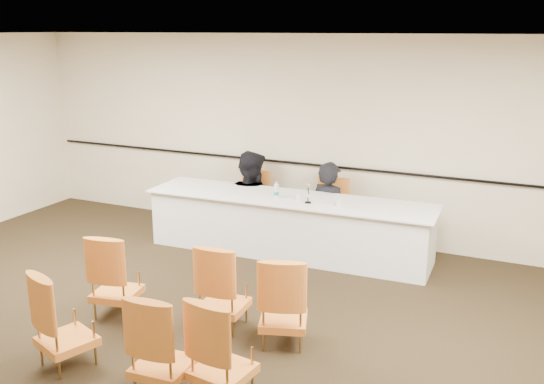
{
  "coord_description": "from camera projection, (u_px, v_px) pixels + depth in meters",
  "views": [
    {
      "loc": [
        2.99,
        -4.32,
        3.08
      ],
      "look_at": [
        -0.2,
        2.6,
        1.01
      ],
      "focal_mm": 40.0,
      "sensor_mm": 36.0,
      "label": 1
    }
  ],
  "objects": [
    {
      "name": "aud_chair_front_right",
      "position": [
        284.0,
        300.0,
        5.99
      ],
      "size": [
        0.63,
        0.63,
        0.95
      ],
      "primitive_type": null,
      "rotation": [
        0.0,
        0.0,
        0.33
      ],
      "color": "orange",
      "rests_on": "ground"
    },
    {
      "name": "panel_table",
      "position": [
        289.0,
        225.0,
        8.45
      ],
      "size": [
        4.09,
        1.07,
        0.81
      ],
      "primitive_type": null,
      "rotation": [
        0.0,
        0.0,
        0.04
      ],
      "color": "white",
      "rests_on": "ground"
    },
    {
      "name": "aud_chair_back_left",
      "position": [
        65.0,
        319.0,
        5.6
      ],
      "size": [
        0.64,
        0.64,
        0.95
      ],
      "primitive_type": null,
      "rotation": [
        0.0,
        0.0,
        -0.35
      ],
      "color": "orange",
      "rests_on": "ground"
    },
    {
      "name": "microphone",
      "position": [
        308.0,
        194.0,
        8.05
      ],
      "size": [
        0.14,
        0.2,
        0.25
      ],
      "primitive_type": null,
      "rotation": [
        0.0,
        0.0,
        0.33
      ],
      "color": "black",
      "rests_on": "panel_table"
    },
    {
      "name": "floor",
      "position": [
        177.0,
        360.0,
        5.8
      ],
      "size": [
        10.0,
        10.0,
        0.0
      ],
      "primitive_type": "plane",
      "color": "black",
      "rests_on": "ground"
    },
    {
      "name": "wall_back",
      "position": [
        324.0,
        138.0,
        8.91
      ],
      "size": [
        10.0,
        0.04,
        3.0
      ],
      "primitive_type": "cube",
      "color": "#F5EBC0",
      "rests_on": "ground"
    },
    {
      "name": "panelist_main_chair",
      "position": [
        329.0,
        213.0,
        8.81
      ],
      "size": [
        0.52,
        0.52,
        0.95
      ],
      "primitive_type": null,
      "rotation": [
        0.0,
        0.0,
        0.04
      ],
      "color": "orange",
      "rests_on": "ground"
    },
    {
      "name": "panelist_main",
      "position": [
        329.0,
        220.0,
        8.84
      ],
      "size": [
        0.73,
        0.59,
        1.73
      ],
      "primitive_type": "imported",
      "rotation": [
        0.0,
        0.0,
        2.83
      ],
      "color": "black",
      "rests_on": "ground"
    },
    {
      "name": "panelist_second_chair",
      "position": [
        251.0,
        203.0,
        9.28
      ],
      "size": [
        0.52,
        0.52,
        0.95
      ],
      "primitive_type": null,
      "rotation": [
        0.0,
        0.0,
        0.04
      ],
      "color": "orange",
      "rests_on": "ground"
    },
    {
      "name": "aud_chair_back_mid",
      "position": [
        162.0,
        343.0,
        5.17
      ],
      "size": [
        0.53,
        0.53,
        0.95
      ],
      "primitive_type": null,
      "rotation": [
        0.0,
        0.0,
        0.06
      ],
      "color": "orange",
      "rests_on": "ground"
    },
    {
      "name": "coffee_cup",
      "position": [
        339.0,
        202.0,
        7.9
      ],
      "size": [
        0.1,
        0.1,
        0.13
      ],
      "primitive_type": "cylinder",
      "rotation": [
        0.0,
        0.0,
        -0.15
      ],
      "color": "silver",
      "rests_on": "panel_table"
    },
    {
      "name": "water_bottle",
      "position": [
        276.0,
        190.0,
        8.31
      ],
      "size": [
        0.08,
        0.08,
        0.22
      ],
      "primitive_type": null,
      "rotation": [
        0.0,
        0.0,
        0.14
      ],
      "color": "#177F81",
      "rests_on": "panel_table"
    },
    {
      "name": "ceiling",
      "position": [
        162.0,
        37.0,
        5.01
      ],
      "size": [
        10.0,
        10.0,
        0.0
      ],
      "primitive_type": "plane",
      "rotation": [
        3.14,
        0.0,
        0.0
      ],
      "color": "silver",
      "rests_on": "ground"
    },
    {
      "name": "drinking_glass",
      "position": [
        299.0,
        197.0,
        8.19
      ],
      "size": [
        0.07,
        0.07,
        0.1
      ],
      "primitive_type": "cylinder",
      "rotation": [
        0.0,
        0.0,
        0.02
      ],
      "color": "white",
      "rests_on": "panel_table"
    },
    {
      "name": "aud_chair_front_left",
      "position": [
        116.0,
        274.0,
        6.61
      ],
      "size": [
        0.58,
        0.58,
        0.95
      ],
      "primitive_type": null,
      "rotation": [
        0.0,
        0.0,
        0.18
      ],
      "color": "orange",
      "rests_on": "ground"
    },
    {
      "name": "aud_chair_front_mid",
      "position": [
        223.0,
        286.0,
        6.31
      ],
      "size": [
        0.53,
        0.53,
        0.95
      ],
      "primitive_type": null,
      "rotation": [
        0.0,
        0.0,
        0.07
      ],
      "color": "orange",
      "rests_on": "ground"
    },
    {
      "name": "aud_chair_back_right",
      "position": [
        222.0,
        348.0,
        5.09
      ],
      "size": [
        0.56,
        0.56,
        0.95
      ],
      "primitive_type": null,
      "rotation": [
        0.0,
        0.0,
        -0.13
      ],
      "color": "orange",
      "rests_on": "ground"
    },
    {
      "name": "wall_rail",
      "position": [
        322.0,
        166.0,
        8.98
      ],
      "size": [
        9.8,
        0.04,
        0.03
      ],
      "primitive_type": "cube",
      "color": "black",
      "rests_on": "wall_back"
    },
    {
      "name": "panelist_second",
      "position": [
        251.0,
        210.0,
        9.31
      ],
      "size": [
        1.05,
        0.9,
        1.85
      ],
      "primitive_type": "imported",
      "rotation": [
        0.0,
        0.0,
        2.89
      ],
      "color": "black",
      "rests_on": "ground"
    },
    {
      "name": "papers",
      "position": [
        327.0,
        202.0,
        8.11
      ],
      "size": [
        0.33,
        0.27,
        0.0
      ],
      "primitive_type": "cube",
      "rotation": [
        0.0,
        0.0,
        0.18
      ],
      "color": "white",
      "rests_on": "panel_table"
    }
  ]
}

